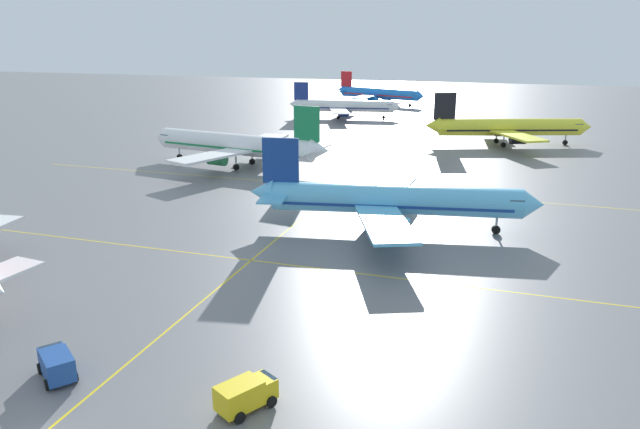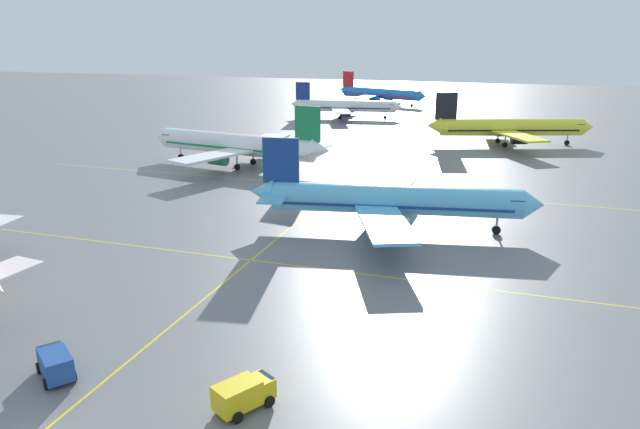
# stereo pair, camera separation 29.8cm
# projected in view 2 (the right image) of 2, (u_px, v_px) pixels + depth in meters

# --- Properties ---
(airliner_second_row) EXTENTS (37.13, 31.62, 11.58)m
(airliner_second_row) POSITION_uv_depth(u_px,v_px,m) (391.00, 200.00, 76.04)
(airliner_second_row) COLOR #5BB7E5
(airliner_second_row) RESTS_ON ground
(airliner_third_row) EXTENTS (39.15, 33.41, 12.19)m
(airliner_third_row) POSITION_uv_depth(u_px,v_px,m) (238.00, 145.00, 112.70)
(airliner_third_row) COLOR white
(airliner_third_row) RESTS_ON ground
(airliner_far_left_stand) EXTENTS (36.81, 31.50, 11.78)m
(airliner_far_left_stand) POSITION_uv_depth(u_px,v_px,m) (509.00, 128.00, 134.31)
(airliner_far_left_stand) COLOR yellow
(airliner_far_left_stand) RESTS_ON ground
(airliner_far_right_stand) EXTENTS (33.45, 28.52, 10.42)m
(airliner_far_right_stand) POSITION_uv_depth(u_px,v_px,m) (345.00, 106.00, 177.82)
(airliner_far_right_stand) COLOR white
(airliner_far_right_stand) RESTS_ON ground
(airliner_distant_taxiway) EXTENTS (34.95, 29.87, 11.12)m
(airliner_distant_taxiway) POSITION_uv_depth(u_px,v_px,m) (380.00, 94.00, 212.67)
(airliner_distant_taxiway) COLOR blue
(airliner_distant_taxiway) RESTS_ON ground
(taxiway_markings) EXTENTS (116.10, 116.34, 0.01)m
(taxiway_markings) POSITION_uv_depth(u_px,v_px,m) (251.00, 260.00, 66.73)
(taxiway_markings) COLOR yellow
(taxiway_markings) RESTS_ON ground
(service_truck_red_van) EXTENTS (3.66, 4.48, 2.10)m
(service_truck_red_van) POSITION_uv_depth(u_px,v_px,m) (244.00, 393.00, 39.99)
(service_truck_red_van) COLOR yellow
(service_truck_red_van) RESTS_ON ground
(service_truck_catering) EXTENTS (4.39, 3.95, 2.10)m
(service_truck_catering) POSITION_uv_depth(u_px,v_px,m) (55.00, 363.00, 43.71)
(service_truck_catering) COLOR #1E4793
(service_truck_catering) RESTS_ON ground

